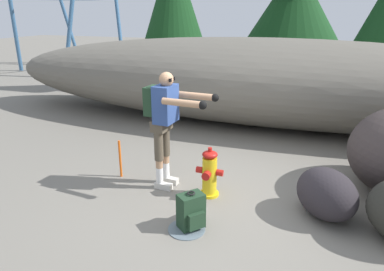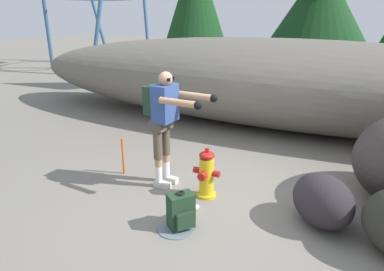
% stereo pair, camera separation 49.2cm
% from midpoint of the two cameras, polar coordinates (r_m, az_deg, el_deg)
% --- Properties ---
extents(ground_plane, '(56.00, 56.00, 0.04)m').
position_cam_midpoint_polar(ground_plane, '(5.13, 1.67, -9.58)').
color(ground_plane, slate).
extents(dirt_embankment, '(13.46, 3.20, 1.92)m').
position_cam_midpoint_polar(dirt_embankment, '(8.24, 9.98, 8.57)').
color(dirt_embankment, '#666056').
rests_on(dirt_embankment, ground_plane).
extents(fire_hydrant, '(0.38, 0.33, 0.72)m').
position_cam_midpoint_polar(fire_hydrant, '(4.93, -0.04, -6.27)').
color(fire_hydrant, gold).
rests_on(fire_hydrant, ground_plane).
extents(hydrant_water_jet, '(0.45, 1.00, 0.58)m').
position_cam_midpoint_polar(hydrant_water_jet, '(4.55, -2.68, -12.02)').
color(hydrant_water_jet, silver).
rests_on(hydrant_water_jet, ground_plane).
extents(utility_worker, '(1.00, 0.58, 1.70)m').
position_cam_midpoint_polar(utility_worker, '(4.96, -7.13, 3.13)').
color(utility_worker, beige).
rests_on(utility_worker, ground_plane).
extents(spare_backpack, '(0.36, 0.36, 0.47)m').
position_cam_midpoint_polar(spare_backpack, '(4.30, -3.47, -12.21)').
color(spare_backpack, '#1E3823').
rests_on(spare_backpack, ground_plane).
extents(boulder_mid, '(1.04, 1.08, 0.63)m').
position_cam_midpoint_polar(boulder_mid, '(4.68, 18.03, -8.96)').
color(boulder_mid, '#2A262A').
rests_on(boulder_mid, ground_plane).
extents(survey_stake, '(0.04, 0.04, 0.60)m').
position_cam_midpoint_polar(survey_stake, '(5.66, -13.95, -3.72)').
color(survey_stake, '#E55914').
rests_on(survey_stake, ground_plane).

